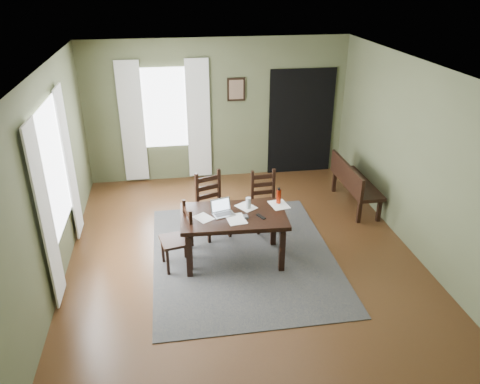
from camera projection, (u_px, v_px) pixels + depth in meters
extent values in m
cube|color=#492C16|center=(243.00, 256.00, 6.86)|extent=(5.00, 6.00, 0.01)
cube|color=#545C3C|center=(218.00, 110.00, 8.94)|extent=(5.00, 0.02, 2.70)
cube|color=#545C3C|center=(307.00, 323.00, 3.60)|extent=(5.00, 0.02, 2.70)
cube|color=#545C3C|center=(49.00, 184.00, 5.92)|extent=(0.02, 6.00, 2.70)
cube|color=#545C3C|center=(417.00, 161.00, 6.63)|extent=(0.02, 6.00, 2.70)
cube|color=white|center=(244.00, 69.00, 5.69)|extent=(5.00, 6.00, 0.02)
cube|color=#383838|center=(243.00, 256.00, 6.86)|extent=(2.60, 3.20, 0.01)
cube|color=black|center=(233.00, 216.00, 6.47)|extent=(1.50, 0.95, 0.06)
cube|color=black|center=(233.00, 220.00, 6.49)|extent=(1.34, 0.79, 0.05)
cube|color=black|center=(189.00, 256.00, 6.27)|extent=(0.08, 0.08, 0.62)
cube|color=black|center=(189.00, 231.00, 6.88)|extent=(0.08, 0.08, 0.62)
cube|color=black|center=(282.00, 251.00, 6.39)|extent=(0.08, 0.08, 0.62)
cube|color=black|center=(273.00, 226.00, 7.00)|extent=(0.08, 0.08, 0.62)
cube|color=black|center=(176.00, 240.00, 6.44)|extent=(0.48, 0.48, 0.04)
cube|color=black|center=(163.00, 250.00, 6.62)|extent=(0.05, 0.05, 0.39)
cube|color=black|center=(185.00, 245.00, 6.73)|extent=(0.05, 0.05, 0.39)
cube|color=black|center=(168.00, 262.00, 6.35)|extent=(0.05, 0.05, 0.39)
cube|color=black|center=(191.00, 257.00, 6.45)|extent=(0.05, 0.05, 0.39)
cube|color=black|center=(185.00, 216.00, 6.53)|extent=(0.05, 0.05, 0.50)
cube|color=black|center=(191.00, 228.00, 6.24)|extent=(0.05, 0.05, 0.50)
cube|color=black|center=(188.00, 230.00, 6.45)|extent=(0.08, 0.30, 0.07)
cube|color=black|center=(188.00, 222.00, 6.39)|extent=(0.08, 0.30, 0.07)
cube|color=black|center=(187.00, 213.00, 6.33)|extent=(0.08, 0.30, 0.07)
cube|color=black|center=(214.00, 209.00, 7.20)|extent=(0.56, 0.56, 0.04)
cube|color=black|center=(209.00, 230.00, 7.09)|extent=(0.05, 0.05, 0.43)
cube|color=black|center=(199.00, 220.00, 7.37)|extent=(0.05, 0.05, 0.43)
cube|color=black|center=(230.00, 224.00, 7.24)|extent=(0.05, 0.05, 0.43)
cube|color=black|center=(220.00, 215.00, 7.52)|extent=(0.05, 0.05, 0.43)
cube|color=black|center=(197.00, 190.00, 7.16)|extent=(0.06, 0.06, 0.54)
cube|color=black|center=(219.00, 185.00, 7.32)|extent=(0.06, 0.06, 0.54)
cube|color=black|center=(208.00, 196.00, 7.30)|extent=(0.31, 0.13, 0.07)
cube|color=black|center=(208.00, 188.00, 7.24)|extent=(0.31, 0.13, 0.07)
cube|color=black|center=(208.00, 179.00, 7.17)|extent=(0.31, 0.13, 0.07)
cube|color=black|center=(266.00, 204.00, 7.41)|extent=(0.44, 0.44, 0.04)
cube|color=black|center=(258.00, 223.00, 7.32)|extent=(0.04, 0.04, 0.40)
cube|color=black|center=(253.00, 213.00, 7.61)|extent=(0.04, 0.04, 0.40)
cube|color=black|center=(278.00, 220.00, 7.39)|extent=(0.04, 0.04, 0.40)
cube|color=black|center=(272.00, 211.00, 7.68)|extent=(0.04, 0.04, 0.40)
cube|color=black|center=(252.00, 186.00, 7.42)|extent=(0.05, 0.05, 0.51)
cube|color=black|center=(274.00, 184.00, 7.49)|extent=(0.05, 0.05, 0.51)
cube|color=black|center=(263.00, 192.00, 7.51)|extent=(0.30, 0.05, 0.07)
cube|color=black|center=(263.00, 185.00, 7.45)|extent=(0.30, 0.05, 0.07)
cube|color=black|center=(263.00, 177.00, 7.40)|extent=(0.30, 0.05, 0.07)
cube|color=black|center=(357.00, 183.00, 8.15)|extent=(0.46, 1.42, 0.06)
cube|color=black|center=(379.00, 210.00, 7.73)|extent=(0.06, 0.06, 0.40)
cube|color=black|center=(359.00, 212.00, 7.68)|extent=(0.06, 0.06, 0.40)
cube|color=black|center=(352.00, 180.00, 8.81)|extent=(0.06, 0.06, 0.40)
cube|color=black|center=(334.00, 181.00, 8.76)|extent=(0.06, 0.06, 0.40)
cube|color=black|center=(347.00, 173.00, 8.03)|extent=(0.05, 1.42, 0.35)
cube|color=#B7B7BC|center=(223.00, 214.00, 6.45)|extent=(0.33, 0.27, 0.01)
cube|color=#B7B7BC|center=(220.00, 205.00, 6.49)|extent=(0.29, 0.13, 0.19)
cube|color=silver|center=(221.00, 205.00, 6.48)|extent=(0.25, 0.10, 0.16)
cube|color=#3F3F42|center=(224.00, 214.00, 6.43)|extent=(0.27, 0.18, 0.00)
cube|color=#3F3F42|center=(246.00, 217.00, 6.36)|extent=(0.06, 0.10, 0.03)
cube|color=black|center=(261.00, 217.00, 6.38)|extent=(0.11, 0.17, 0.02)
cylinder|color=silver|center=(248.00, 203.00, 6.59)|extent=(0.09, 0.09, 0.16)
cylinder|color=#B1270D|center=(279.00, 197.00, 6.72)|extent=(0.09, 0.09, 0.21)
cylinder|color=black|center=(279.00, 189.00, 6.67)|extent=(0.05, 0.05, 0.03)
cube|color=white|center=(204.00, 218.00, 6.37)|extent=(0.31, 0.33, 0.00)
cube|color=white|center=(246.00, 207.00, 6.66)|extent=(0.33, 0.35, 0.00)
cube|color=white|center=(279.00, 205.00, 6.72)|extent=(0.29, 0.35, 0.00)
cube|color=white|center=(236.00, 219.00, 6.33)|extent=(0.28, 0.35, 0.00)
cube|color=white|center=(53.00, 170.00, 6.06)|extent=(0.01, 1.30, 1.70)
cube|color=white|center=(165.00, 108.00, 8.73)|extent=(1.00, 0.01, 1.50)
cube|color=silver|center=(46.00, 217.00, 5.44)|extent=(0.03, 0.48, 2.30)
cube|color=silver|center=(69.00, 164.00, 6.90)|extent=(0.03, 0.48, 2.30)
cube|color=silver|center=(132.00, 123.00, 8.73)|extent=(0.44, 0.03, 2.30)
cube|color=silver|center=(199.00, 120.00, 8.90)|extent=(0.44, 0.03, 2.30)
cube|color=black|center=(236.00, 89.00, 8.79)|extent=(0.34, 0.03, 0.44)
cube|color=brown|center=(236.00, 90.00, 8.78)|extent=(0.27, 0.01, 0.36)
cube|color=black|center=(301.00, 122.00, 9.28)|extent=(1.30, 0.03, 2.10)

